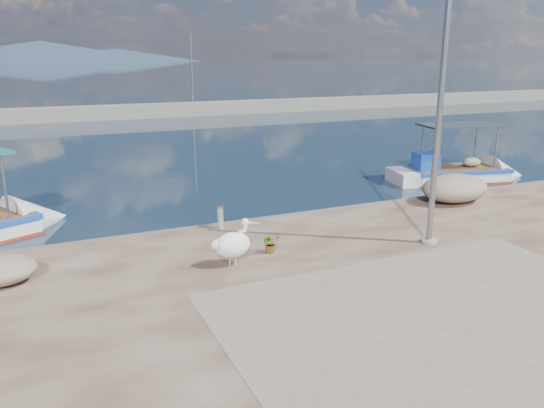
{
  "coord_description": "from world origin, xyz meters",
  "views": [
    {
      "loc": [
        -6.11,
        -9.79,
        5.46
      ],
      "look_at": [
        0.0,
        3.8,
        1.3
      ],
      "focal_mm": 35.0,
      "sensor_mm": 36.0,
      "label": 1
    }
  ],
  "objects_px": {
    "boat_right": "(454,176)",
    "bollard_near": "(220,216)",
    "lamp_post": "(438,123)",
    "pelican": "(233,244)"
  },
  "relations": [
    {
      "from": "boat_right",
      "to": "bollard_near",
      "type": "relative_size",
      "value": 9.04
    },
    {
      "from": "pelican",
      "to": "bollard_near",
      "type": "height_order",
      "value": "pelican"
    },
    {
      "from": "boat_right",
      "to": "bollard_near",
      "type": "bearing_deg",
      "value": -151.84
    },
    {
      "from": "boat_right",
      "to": "bollard_near",
      "type": "xyz_separation_m",
      "value": [
        -12.43,
        -3.67,
        0.66
      ]
    },
    {
      "from": "pelican",
      "to": "boat_right",
      "type": "bearing_deg",
      "value": 35.19
    },
    {
      "from": "pelican",
      "to": "lamp_post",
      "type": "height_order",
      "value": "lamp_post"
    },
    {
      "from": "pelican",
      "to": "bollard_near",
      "type": "bearing_deg",
      "value": 85.76
    },
    {
      "from": "boat_right",
      "to": "pelican",
      "type": "height_order",
      "value": "boat_right"
    },
    {
      "from": "lamp_post",
      "to": "bollard_near",
      "type": "height_order",
      "value": "lamp_post"
    },
    {
      "from": "pelican",
      "to": "lamp_post",
      "type": "bearing_deg",
      "value": 1.95
    }
  ]
}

